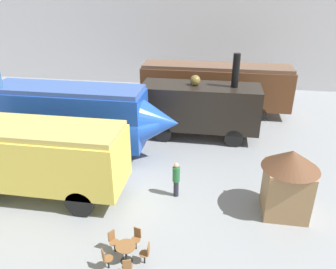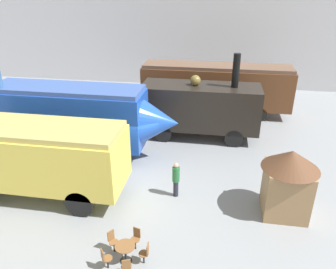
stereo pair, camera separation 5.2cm
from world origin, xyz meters
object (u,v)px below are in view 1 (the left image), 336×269
ticket_kiosk (288,179)px  visitor_person (176,178)px  steam_locomotive (200,106)px  passenger_coach_wooden (215,85)px  streamlined_locomotive (81,116)px  cafe_chair_0 (106,258)px  passenger_coach_vintage (37,154)px  cafe_table_near (126,250)px

ticket_kiosk → visitor_person: bearing=174.9°
steam_locomotive → visitor_person: 6.80m
passenger_coach_wooden → streamlined_locomotive: streamlined_locomotive is taller
passenger_coach_wooden → steam_locomotive: steam_locomotive is taller
cafe_chair_0 → visitor_person: visitor_person is taller
streamlined_locomotive → ticket_kiosk: bearing=-19.1°
passenger_coach_vintage → streamlined_locomotive: bearing=84.1°
ticket_kiosk → passenger_coach_vintage: bearing=-177.8°
cafe_table_near → cafe_chair_0: bearing=-142.7°
visitor_person → cafe_table_near: bearing=-105.9°
streamlined_locomotive → cafe_table_near: size_ratio=14.27×
visitor_person → ticket_kiosk: bearing=-5.1°
passenger_coach_wooden → streamlined_locomotive: (-7.14, -7.88, 0.23)m
cafe_table_near → ticket_kiosk: bearing=32.5°
cafe_table_near → cafe_chair_0: (-0.58, -0.45, -0.01)m
passenger_coach_wooden → ticket_kiosk: 12.01m
steam_locomotive → passenger_coach_vintage: (-6.76, -7.53, 0.06)m
visitor_person → steam_locomotive: bearing=85.1°
cafe_table_near → ticket_kiosk: (5.95, 3.79, 1.15)m
cafe_chair_0 → ticket_kiosk: (6.54, 4.24, 1.16)m
steam_locomotive → ticket_kiosk: steam_locomotive is taller
passenger_coach_vintage → cafe_table_near: (4.98, -3.37, -1.60)m
streamlined_locomotive → cafe_table_near: 8.91m
passenger_coach_wooden → passenger_coach_vintage: size_ratio=1.37×
passenger_coach_wooden → passenger_coach_vintage: passenger_coach_wooden is taller
visitor_person → ticket_kiosk: ticket_kiosk is taller
visitor_person → cafe_chair_0: bearing=-111.0°
cafe_chair_0 → passenger_coach_vintage: bearing=101.7°
streamlined_locomotive → cafe_table_near: (4.56, -7.42, -1.86)m
streamlined_locomotive → ticket_kiosk: size_ratio=3.45×
visitor_person → ticket_kiosk: size_ratio=0.58×
steam_locomotive → cafe_chair_0: size_ratio=8.32×
visitor_person → passenger_coach_wooden: bearing=82.9°
passenger_coach_wooden → cafe_chair_0: (-3.17, -15.75, -1.64)m
streamlined_locomotive → passenger_coach_wooden: bearing=47.8°
steam_locomotive → passenger_coach_vintage: 10.12m
steam_locomotive → cafe_chair_0: 11.69m
passenger_coach_vintage → cafe_chair_0: (4.40, -3.82, -1.61)m
cafe_chair_0 → passenger_coach_wooden: bearing=41.3°
ticket_kiosk → steam_locomotive: bearing=120.4°
cafe_table_near → visitor_person: visitor_person is taller
passenger_coach_wooden → passenger_coach_vintage: (-7.57, -11.93, -0.02)m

